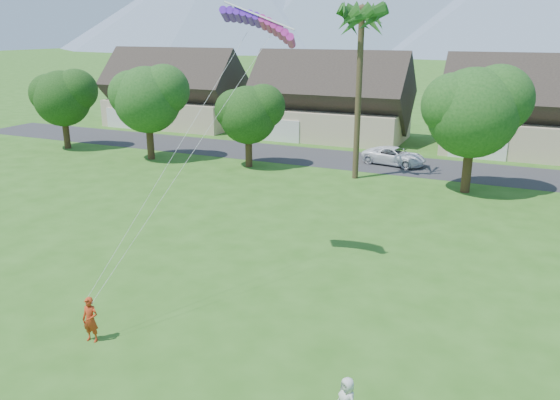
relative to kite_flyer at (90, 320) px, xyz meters
The scene contains 7 objects.
street 31.50m from the kite_flyer, 82.32° to the left, with size 90.00×7.00×0.01m, color #2D2D30.
kite_flyer is the anchor object (origin of this frame).
parked_car 31.45m from the kite_flyer, 82.85° to the left, with size 2.39×5.19×1.44m, color white.
houses_row 40.55m from the kite_flyer, 83.33° to the left, with size 72.75×8.19×8.86m.
tree_row 25.63m from the kite_flyer, 83.05° to the left, with size 62.27×6.67×8.45m.
fan_palm 28.03m from the kite_flyer, 85.09° to the left, with size 3.00×3.00×13.80m.
parafoil_kite 13.59m from the kite_flyer, 72.31° to the left, with size 3.44×1.27×0.50m.
Camera 1 is at (8.99, -10.24, 10.74)m, focal length 35.00 mm.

